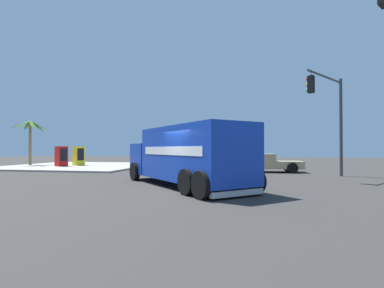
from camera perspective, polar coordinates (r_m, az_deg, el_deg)
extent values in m
plane|color=#33302D|center=(12.13, -0.74, -9.33)|extent=(100.00, 100.00, 0.00)
cube|color=#9E998E|center=(30.31, -21.46, -4.09)|extent=(12.96, 12.96, 0.14)
cube|color=#1438AD|center=(12.90, 0.16, -1.88)|extent=(6.45, 6.08, 2.41)
cube|color=#1438AD|center=(16.80, -7.38, -2.87)|extent=(3.01, 3.06, 1.70)
cube|color=black|center=(17.58, -8.46, -1.68)|extent=(1.39, 1.57, 0.88)
cube|color=#B2B2B7|center=(10.44, 9.07, -9.62)|extent=(1.67, 1.86, 0.21)
cube|color=white|center=(12.33, -4.69, -1.36)|extent=(4.10, 3.61, 0.36)
cube|color=white|center=(13.56, 4.58, -1.32)|extent=(4.10, 3.61, 0.36)
cylinder|color=black|center=(16.35, -11.34, -5.37)|extent=(0.94, 0.87, 1.00)
cylinder|color=black|center=(17.31, -3.52, -5.14)|extent=(0.94, 0.87, 1.00)
cylinder|color=black|center=(10.93, -1.09, -7.60)|extent=(0.94, 0.87, 1.00)
cylinder|color=black|center=(12.33, 9.10, -6.84)|extent=(0.94, 0.87, 1.00)
cylinder|color=black|center=(10.04, 1.87, -8.20)|extent=(0.94, 0.87, 1.00)
cylinder|color=black|center=(11.54, 12.43, -7.23)|extent=(0.94, 0.87, 1.00)
cylinder|color=#38383D|center=(20.79, 27.56, 2.96)|extent=(0.20, 0.20, 6.29)
cylinder|color=#38383D|center=(19.16, 25.10, 12.02)|extent=(3.62, 2.78, 0.12)
cylinder|color=#38383D|center=(17.47, 22.62, 12.86)|extent=(0.03, 0.03, 0.25)
cube|color=black|center=(17.33, 22.64, 10.93)|extent=(0.42, 0.42, 0.95)
sphere|color=red|center=(17.48, 22.09, 11.88)|extent=(0.20, 0.20, 0.20)
sphere|color=#EFA314|center=(17.41, 22.09, 10.89)|extent=(0.20, 0.20, 0.20)
sphere|color=#19CC4C|center=(17.35, 22.10, 9.89)|extent=(0.20, 0.20, 0.20)
cube|color=tan|center=(22.35, 9.87, -4.10)|extent=(2.01, 1.58, 0.50)
cube|color=tan|center=(22.43, 13.97, -3.31)|extent=(2.02, 1.78, 1.10)
cube|color=black|center=(22.42, 13.96, -2.57)|extent=(1.86, 1.51, 0.48)
cube|color=tan|center=(22.70, 18.63, -3.96)|extent=(2.04, 2.08, 0.55)
cylinder|color=black|center=(21.36, 10.30, -4.65)|extent=(0.27, 0.77, 0.76)
cylinder|color=black|center=(23.37, 10.14, -4.33)|extent=(0.27, 0.77, 0.76)
cylinder|color=black|center=(21.74, 19.41, -4.55)|extent=(0.27, 0.77, 0.76)
cylinder|color=black|center=(23.72, 18.48, -4.25)|extent=(0.27, 0.77, 0.76)
cube|color=yellow|center=(30.26, -21.66, -2.21)|extent=(1.15, 1.08, 1.85)
cube|color=black|center=(29.92, -21.30, -1.94)|extent=(0.61, 0.34, 1.18)
cube|color=red|center=(29.21, -24.60, -2.23)|extent=(1.13, 1.05, 1.85)
cube|color=black|center=(28.88, -24.21, -1.96)|extent=(0.63, 0.30, 1.18)
cylinder|color=#7A6647|center=(32.85, -29.56, 0.13)|extent=(0.26, 0.26, 4.34)
ellipsoid|color=#386023|center=(33.45, -28.50, 3.15)|extent=(1.68, 0.60, 1.06)
ellipsoid|color=#386023|center=(33.75, -29.95, 3.29)|extent=(1.25, 1.66, 0.87)
ellipsoid|color=#386023|center=(33.03, -31.01, 3.38)|extent=(1.29, 1.63, 0.89)
ellipsoid|color=#386023|center=(32.40, -30.67, 3.39)|extent=(1.74, 0.63, 0.95)
ellipsoid|color=#386023|center=(32.11, -29.26, 3.44)|extent=(1.36, 1.56, 0.93)
ellipsoid|color=#386023|center=(32.76, -28.16, 3.25)|extent=(1.09, 1.63, 1.04)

